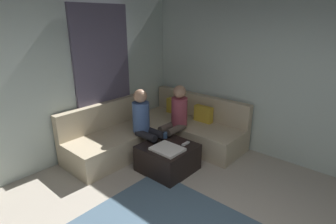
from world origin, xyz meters
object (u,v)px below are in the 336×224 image
object	(u,v)px
sectional_couch	(159,132)
ottoman	(168,158)
game_remote	(186,144)
person_on_couch_side	(145,122)
person_on_couch_back	(176,117)
coffee_mug	(165,135)

from	to	relation	value
sectional_couch	ottoman	distance (m)	0.84
game_remote	person_on_couch_side	distance (m)	0.76
person_on_couch_back	person_on_couch_side	size ratio (longest dim) A/B	1.00
sectional_couch	person_on_couch_back	bearing A→B (deg)	8.66
sectional_couch	ottoman	world-z (taller)	sectional_couch
person_on_couch_side	game_remote	bearing A→B (deg)	104.95
sectional_couch	coffee_mug	xyz separation A→B (m)	(0.45, -0.32, 0.19)
coffee_mug	person_on_couch_back	distance (m)	0.43
sectional_couch	ottoman	bearing A→B (deg)	-36.92
coffee_mug	person_on_couch_back	size ratio (longest dim) A/B	0.08
sectional_couch	game_remote	bearing A→B (deg)	-18.43
game_remote	person_on_couch_back	size ratio (longest dim) A/B	0.12
game_remote	person_on_couch_side	bearing A→B (deg)	-165.05
game_remote	coffee_mug	bearing A→B (deg)	-174.29
coffee_mug	ottoman	bearing A→B (deg)	-39.29
person_on_couch_back	person_on_couch_side	world-z (taller)	same
game_remote	sectional_couch	bearing A→B (deg)	161.57
ottoman	coffee_mug	bearing A→B (deg)	140.71
person_on_couch_back	game_remote	bearing A→B (deg)	145.29
ottoman	person_on_couch_side	xyz separation A→B (m)	(-0.52, 0.03, 0.45)
sectional_couch	coffee_mug	bearing A→B (deg)	-35.70
coffee_mug	person_on_couch_side	world-z (taller)	person_on_couch_side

